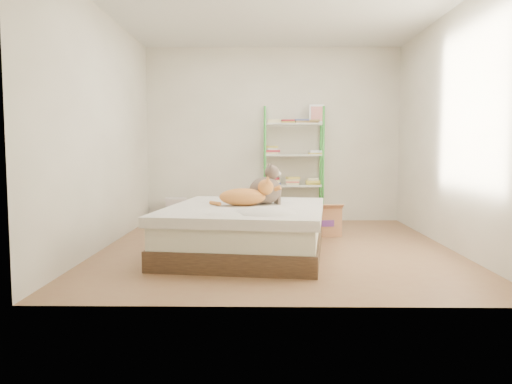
{
  "coord_description": "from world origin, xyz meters",
  "views": [
    {
      "loc": [
        -0.15,
        -5.48,
        1.1
      ],
      "look_at": [
        -0.22,
        -0.04,
        0.62
      ],
      "focal_mm": 35.0,
      "sensor_mm": 36.0,
      "label": 1
    }
  ],
  "objects_px": {
    "grey_cat": "(265,185)",
    "white_bin": "(176,210)",
    "bed": "(246,230)",
    "cardboard_box": "(318,220)",
    "shelf_unit": "(294,166)",
    "orange_cat": "(243,195)"
  },
  "relations": [
    {
      "from": "shelf_unit",
      "to": "white_bin",
      "type": "height_order",
      "value": "shelf_unit"
    },
    {
      "from": "grey_cat",
      "to": "cardboard_box",
      "type": "relative_size",
      "value": 0.75
    },
    {
      "from": "grey_cat",
      "to": "shelf_unit",
      "type": "height_order",
      "value": "shelf_unit"
    },
    {
      "from": "cardboard_box",
      "to": "white_bin",
      "type": "bearing_deg",
      "value": 144.4
    },
    {
      "from": "orange_cat",
      "to": "cardboard_box",
      "type": "distance_m",
      "value": 1.51
    },
    {
      "from": "orange_cat",
      "to": "shelf_unit",
      "type": "relative_size",
      "value": 0.33
    },
    {
      "from": "grey_cat",
      "to": "white_bin",
      "type": "height_order",
      "value": "grey_cat"
    },
    {
      "from": "bed",
      "to": "grey_cat",
      "type": "relative_size",
      "value": 5.05
    },
    {
      "from": "grey_cat",
      "to": "shelf_unit",
      "type": "bearing_deg",
      "value": -27.35
    },
    {
      "from": "grey_cat",
      "to": "cardboard_box",
      "type": "bearing_deg",
      "value": -49.56
    },
    {
      "from": "grey_cat",
      "to": "cardboard_box",
      "type": "distance_m",
      "value": 1.31
    },
    {
      "from": "bed",
      "to": "shelf_unit",
      "type": "bearing_deg",
      "value": 81.72
    },
    {
      "from": "grey_cat",
      "to": "cardboard_box",
      "type": "height_order",
      "value": "grey_cat"
    },
    {
      "from": "bed",
      "to": "grey_cat",
      "type": "distance_m",
      "value": 0.53
    },
    {
      "from": "bed",
      "to": "white_bin",
      "type": "height_order",
      "value": "bed"
    },
    {
      "from": "orange_cat",
      "to": "grey_cat",
      "type": "distance_m",
      "value": 0.29
    },
    {
      "from": "orange_cat",
      "to": "cardboard_box",
      "type": "height_order",
      "value": "orange_cat"
    },
    {
      "from": "bed",
      "to": "shelf_unit",
      "type": "relative_size",
      "value": 1.23
    },
    {
      "from": "shelf_unit",
      "to": "cardboard_box",
      "type": "xyz_separation_m",
      "value": [
        0.24,
        -1.06,
        -0.66
      ]
    },
    {
      "from": "bed",
      "to": "white_bin",
      "type": "distance_m",
      "value": 2.46
    },
    {
      "from": "cardboard_box",
      "to": "white_bin",
      "type": "height_order",
      "value": "cardboard_box"
    },
    {
      "from": "orange_cat",
      "to": "shelf_unit",
      "type": "bearing_deg",
      "value": 69.92
    }
  ]
}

